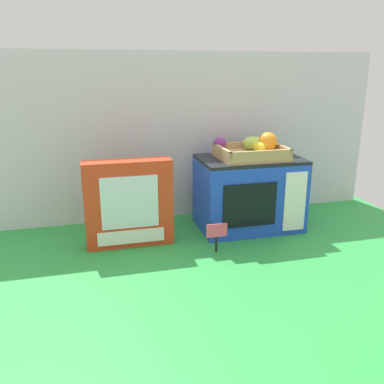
# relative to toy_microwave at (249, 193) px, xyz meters

# --- Properties ---
(ground_plane) EXTENTS (1.70, 1.70, 0.00)m
(ground_plane) POSITION_rel_toy_microwave_xyz_m (-0.21, -0.04, -0.13)
(ground_plane) COLOR green
(ground_plane) RESTS_ON ground
(display_back_panel) EXTENTS (1.61, 0.03, 0.65)m
(display_back_panel) POSITION_rel_toy_microwave_xyz_m (-0.21, 0.20, 0.19)
(display_back_panel) COLOR silver
(display_back_panel) RESTS_ON ground
(toy_microwave) EXTENTS (0.37, 0.25, 0.27)m
(toy_microwave) POSITION_rel_toy_microwave_xyz_m (0.00, 0.00, 0.00)
(toy_microwave) COLOR blue
(toy_microwave) RESTS_ON ground
(food_groups_crate) EXTENTS (0.24, 0.20, 0.09)m
(food_groups_crate) POSITION_rel_toy_microwave_xyz_m (0.01, -0.00, 0.16)
(food_groups_crate) COLOR tan
(food_groups_crate) RESTS_ON toy_microwave
(cookie_set_box) EXTENTS (0.29, 0.07, 0.30)m
(cookie_set_box) POSITION_rel_toy_microwave_xyz_m (-0.45, -0.05, 0.01)
(cookie_set_box) COLOR red
(cookie_set_box) RESTS_ON ground
(price_sign) EXTENTS (0.07, 0.01, 0.10)m
(price_sign) POSITION_rel_toy_microwave_xyz_m (-0.19, -0.19, -0.07)
(price_sign) COLOR black
(price_sign) RESTS_ON ground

